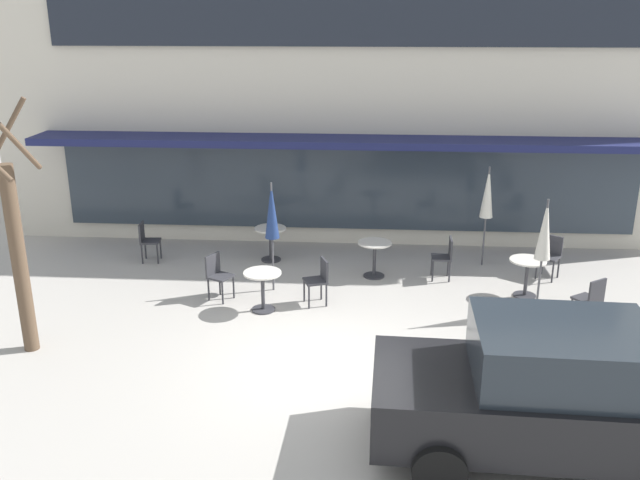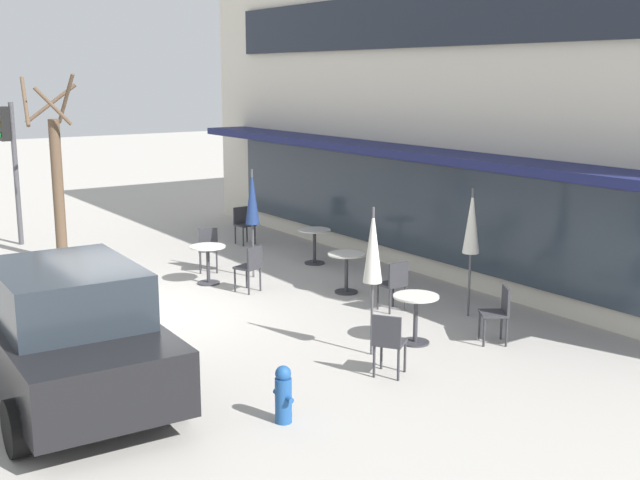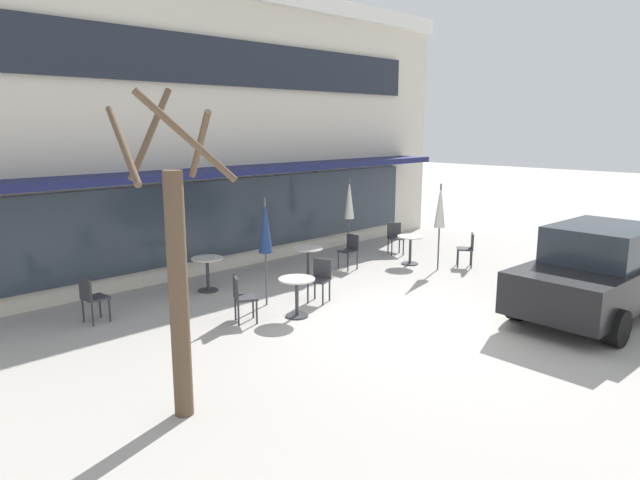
% 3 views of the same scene
% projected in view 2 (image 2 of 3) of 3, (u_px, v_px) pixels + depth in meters
% --- Properties ---
extents(ground_plane, '(80.00, 80.00, 0.00)m').
position_uv_depth(ground_plane, '(138.00, 318.00, 13.53)').
color(ground_plane, '#ADA8A0').
extents(building_facade, '(16.57, 9.10, 7.09)m').
position_uv_depth(building_facade, '(545.00, 96.00, 18.31)').
color(building_facade, beige).
rests_on(building_facade, ground).
extents(cafe_table_near_wall, '(0.70, 0.70, 0.76)m').
position_uv_depth(cafe_table_near_wall, '(208.00, 258.00, 15.66)').
color(cafe_table_near_wall, '#333338').
rests_on(cafe_table_near_wall, ground).
extents(cafe_table_streetside, '(0.70, 0.70, 0.76)m').
position_uv_depth(cafe_table_streetside, '(346.00, 266.00, 15.01)').
color(cafe_table_streetside, '#333338').
rests_on(cafe_table_streetside, ground).
extents(cafe_table_by_tree, '(0.70, 0.70, 0.76)m').
position_uv_depth(cafe_table_by_tree, '(416.00, 311.00, 12.18)').
color(cafe_table_by_tree, '#333338').
rests_on(cafe_table_by_tree, ground).
extents(cafe_table_mid_patio, '(0.70, 0.70, 0.76)m').
position_uv_depth(cafe_table_mid_patio, '(314.00, 240.00, 17.32)').
color(cafe_table_mid_patio, '#333338').
rests_on(cafe_table_mid_patio, ground).
extents(patio_umbrella_green_folded, '(0.28, 0.28, 2.20)m').
position_uv_depth(patio_umbrella_green_folded, '(472.00, 222.00, 13.34)').
color(patio_umbrella_green_folded, '#4C4C51').
rests_on(patio_umbrella_green_folded, ground).
extents(patio_umbrella_cream_folded, '(0.28, 0.28, 2.20)m').
position_uv_depth(patio_umbrella_cream_folded, '(252.00, 198.00, 15.93)').
color(patio_umbrella_cream_folded, '#4C4C51').
rests_on(patio_umbrella_cream_folded, ground).
extents(patio_umbrella_corner_open, '(0.28, 0.28, 2.20)m').
position_uv_depth(patio_umbrella_corner_open, '(373.00, 246.00, 11.46)').
color(patio_umbrella_corner_open, '#4C4C51').
rests_on(patio_umbrella_corner_open, ground).
extents(cafe_chair_0, '(0.41, 0.41, 0.89)m').
position_uv_depth(cafe_chair_0, '(394.00, 282.00, 13.82)').
color(cafe_chair_0, '#333338').
rests_on(cafe_chair_0, ground).
extents(cafe_chair_1, '(0.56, 0.56, 0.89)m').
position_uv_depth(cafe_chair_1, '(389.00, 340.00, 10.82)').
color(cafe_chair_1, '#333338').
rests_on(cafe_chair_1, ground).
extents(cafe_chair_2, '(0.54, 0.54, 0.89)m').
position_uv_depth(cafe_chair_2, '(208.00, 246.00, 16.69)').
color(cafe_chair_2, '#333338').
rests_on(cafe_chair_2, ground).
extents(cafe_chair_3, '(0.44, 0.44, 0.89)m').
position_uv_depth(cafe_chair_3, '(243.00, 222.00, 19.37)').
color(cafe_chair_3, '#333338').
rests_on(cafe_chair_3, ground).
extents(cafe_chair_4, '(0.52, 0.52, 0.89)m').
position_uv_depth(cafe_chair_4, '(250.00, 265.00, 15.05)').
color(cafe_chair_4, '#333338').
rests_on(cafe_chair_4, ground).
extents(cafe_chair_5, '(0.55, 0.55, 0.89)m').
position_uv_depth(cafe_chair_5, '(499.00, 310.00, 12.19)').
color(cafe_chair_5, '#333338').
rests_on(cafe_chair_5, ground).
extents(parked_sedan, '(4.26, 2.14, 1.76)m').
position_uv_depth(parked_sedan, '(66.00, 332.00, 10.02)').
color(parked_sedan, black).
rests_on(parked_sedan, ground).
extents(street_tree, '(1.16, 1.36, 4.06)m').
position_uv_depth(street_tree, '(57.00, 178.00, 17.32)').
color(street_tree, brown).
rests_on(street_tree, ground).
extents(traffic_light_pole, '(0.26, 0.44, 3.40)m').
position_uv_depth(traffic_light_pole, '(10.00, 150.00, 18.87)').
color(traffic_light_pole, '#47474C').
rests_on(traffic_light_pole, ground).
extents(fire_hydrant, '(0.36, 0.20, 0.71)m').
position_uv_depth(fire_hydrant, '(283.00, 394.00, 9.43)').
color(fire_hydrant, '#1E4C8C').
rests_on(fire_hydrant, ground).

